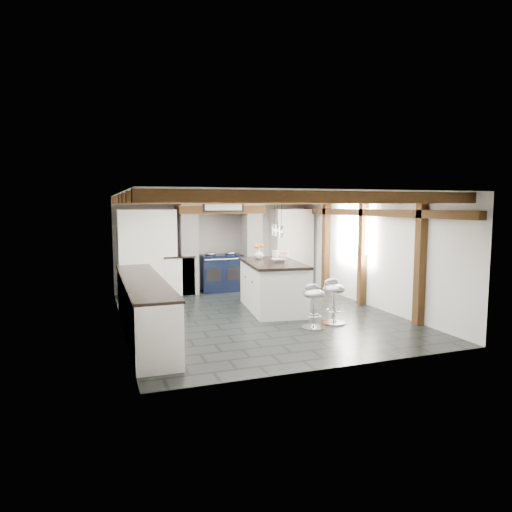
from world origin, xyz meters
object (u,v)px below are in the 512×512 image
object	(u,v)px
bar_stool_near	(334,296)
range_cooker	(221,272)
kitchen_island	(272,285)
bar_stool_far	(314,301)

from	to	relation	value
bar_stool_near	range_cooker	bearing A→B (deg)	109.02
kitchen_island	bar_stool_near	bearing A→B (deg)	-58.95
range_cooker	kitchen_island	distance (m)	2.35
kitchen_island	range_cooker	bearing A→B (deg)	107.92
range_cooker	bar_stool_far	world-z (taller)	range_cooker
kitchen_island	bar_stool_near	xyz separation A→B (m)	(0.62, -1.39, -0.00)
kitchen_island	bar_stool_far	distance (m)	1.56
range_cooker	bar_stool_near	world-z (taller)	range_cooker
kitchen_island	bar_stool_far	xyz separation A→B (m)	(0.13, -1.56, -0.03)
range_cooker	bar_stool_far	bearing A→B (deg)	-81.57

